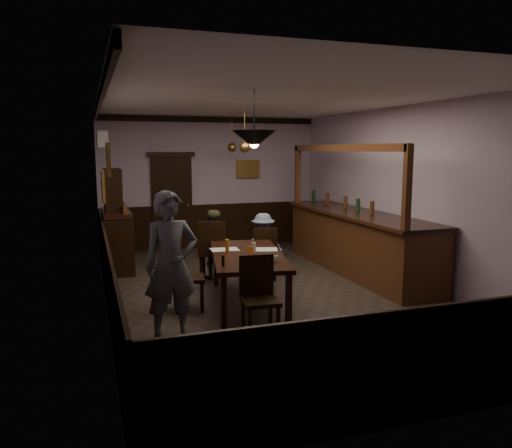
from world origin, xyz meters
name	(u,v)px	position (x,y,z in m)	size (l,w,h in m)	color
room	(271,199)	(0.00, 0.00, 1.50)	(5.01, 8.01, 3.01)	#2D2621
dining_table	(247,258)	(-0.51, -0.42, 0.69)	(1.42, 2.35, 0.75)	black
chair_far_left	(212,249)	(-0.72, 0.91, 0.58)	(0.59, 0.59, 1.07)	black
chair_far_right	(265,251)	(0.17, 0.74, 0.51)	(0.49, 0.49, 0.94)	black
chair_near	(259,293)	(-0.78, -1.71, 0.54)	(0.46, 0.46, 0.99)	black
chair_side	(183,273)	(-1.47, -0.43, 0.54)	(0.50, 0.50, 0.98)	black
person_standing	(171,266)	(-1.79, -1.43, 0.89)	(0.65, 0.43, 1.79)	#53575F
person_seated_left	(212,244)	(-0.65, 1.19, 0.61)	(0.59, 0.46, 1.22)	#4B4D2E
person_seated_right	(263,245)	(0.23, 1.02, 0.57)	(0.74, 0.42, 1.14)	slate
newspaper_left	(225,249)	(-0.76, -0.04, 0.75)	(0.42, 0.30, 0.01)	silver
newspaper_right	(263,249)	(-0.20, -0.22, 0.75)	(0.42, 0.30, 0.01)	silver
napkin	(249,257)	(-0.58, -0.66, 0.75)	(0.15, 0.15, 0.00)	#E8C355
saucer	(271,261)	(-0.36, -1.00, 0.76)	(0.15, 0.15, 0.01)	white
coffee_cup	(275,258)	(-0.32, -1.06, 0.80)	(0.08, 0.08, 0.07)	white
pastry_plate	(250,261)	(-0.65, -0.95, 0.76)	(0.22, 0.22, 0.01)	white
pastry_ring_a	(247,259)	(-0.67, -0.90, 0.79)	(0.13, 0.13, 0.04)	#C68C47
pastry_ring_b	(251,259)	(-0.62, -0.91, 0.79)	(0.13, 0.13, 0.04)	#C68C47
soda_can	(251,251)	(-0.49, -0.50, 0.81)	(0.07, 0.07, 0.12)	orange
beer_glass	(227,246)	(-0.78, -0.26, 0.85)	(0.06, 0.06, 0.20)	#BF721E
water_glass	(254,247)	(-0.40, -0.37, 0.82)	(0.06, 0.06, 0.15)	silver
pepper_mill	(223,260)	(-1.05, -1.04, 0.82)	(0.04, 0.04, 0.14)	black
sideboard	(116,229)	(-2.21, 2.42, 0.76)	(0.51, 1.44, 1.91)	black
bar_counter	(357,240)	(1.99, 0.76, 0.59)	(0.97, 4.18, 2.35)	#432712
door_back	(172,204)	(-0.90, 3.95, 1.05)	(0.90, 0.06, 2.10)	black
ac_unit	(102,139)	(-2.38, 2.90, 2.45)	(0.20, 0.85, 0.30)	white
picture_left_small	(108,160)	(-2.46, -1.60, 2.15)	(0.04, 0.28, 0.36)	olive
picture_left_large	(103,186)	(-2.46, 0.80, 1.70)	(0.04, 0.62, 0.48)	olive
picture_back	(248,169)	(0.90, 3.96, 1.80)	(0.55, 0.04, 0.42)	olive
pendant_iron	(254,139)	(-0.67, -1.20, 2.38)	(0.56, 0.56, 0.73)	black
pendant_brass_mid	(245,147)	(0.10, 1.67, 2.30)	(0.20, 0.20, 0.81)	#BF8C3F
pendant_brass_far	(232,148)	(0.30, 3.21, 2.30)	(0.20, 0.20, 0.81)	#BF8C3F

